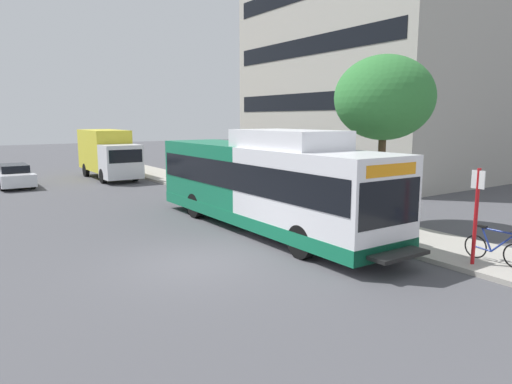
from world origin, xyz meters
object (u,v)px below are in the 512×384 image
(transit_bus, at_px, (264,183))
(parked_car_far_lane, at_px, (14,176))
(box_truck_background, at_px, (108,153))
(bicycle_parked, at_px, (495,248))
(bus_stop_sign_pole, at_px, (476,209))
(street_tree_near_stop, at_px, (384,98))

(transit_bus, xyz_separation_m, parked_car_far_lane, (-6.14, 17.11, -1.04))
(parked_car_far_lane, xyz_separation_m, box_truck_background, (5.82, 0.75, 1.08))
(bicycle_parked, relative_size, parked_car_far_lane, 0.39)
(bicycle_parked, xyz_separation_m, box_truck_background, (-2.97, 24.99, 1.18))
(bicycle_parked, distance_m, box_truck_background, 25.19)
(transit_bus, distance_m, parked_car_far_lane, 18.21)
(bus_stop_sign_pole, height_order, bicycle_parked, bus_stop_sign_pole)
(street_tree_near_stop, bearing_deg, bicycle_parked, -104.45)
(bicycle_parked, xyz_separation_m, parked_car_far_lane, (-8.80, 24.24, 0.10))
(bus_stop_sign_pole, xyz_separation_m, box_truck_background, (-2.40, 24.70, 0.09))
(transit_bus, bearing_deg, street_tree_near_stop, -25.61)
(bicycle_parked, relative_size, street_tree_near_stop, 0.29)
(transit_bus, distance_m, box_truck_background, 17.86)
(parked_car_far_lane, bearing_deg, box_truck_background, 7.30)
(street_tree_near_stop, bearing_deg, parked_car_far_lane, 118.04)
(street_tree_near_stop, bearing_deg, transit_bus, 154.39)
(transit_bus, relative_size, bicycle_parked, 6.96)
(transit_bus, relative_size, box_truck_background, 1.75)
(box_truck_background, bearing_deg, bicycle_parked, -83.22)
(street_tree_near_stop, relative_size, box_truck_background, 0.88)
(parked_car_far_lane, bearing_deg, street_tree_near_stop, -61.96)
(street_tree_near_stop, relative_size, parked_car_far_lane, 1.37)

